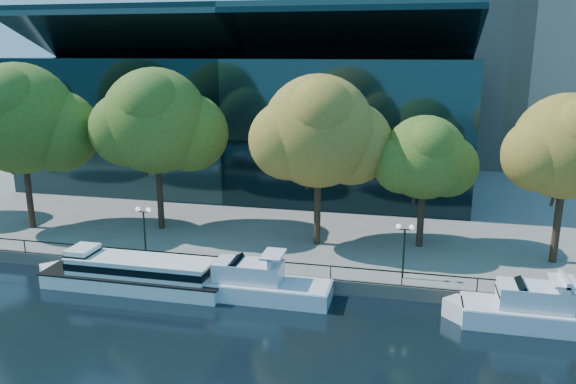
% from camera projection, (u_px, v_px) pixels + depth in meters
% --- Properties ---
extents(ground, '(160.00, 160.00, 0.00)m').
position_uv_depth(ground, '(183.00, 297.00, 39.45)').
color(ground, black).
rests_on(ground, ground).
extents(promenade, '(90.00, 67.08, 1.00)m').
position_uv_depth(promenade, '(293.00, 178.00, 73.70)').
color(promenade, slate).
rests_on(promenade, ground).
extents(railing, '(88.20, 0.08, 0.99)m').
position_uv_depth(railing, '(199.00, 255.00, 42.04)').
color(railing, black).
rests_on(railing, promenade).
extents(convention_building, '(50.00, 24.57, 21.43)m').
position_uv_depth(convention_building, '(253.00, 120.00, 68.24)').
color(convention_building, black).
rests_on(convention_building, ground).
extents(tour_boat, '(14.93, 3.33, 2.83)m').
position_uv_depth(tour_boat, '(130.00, 272.00, 40.74)').
color(tour_boat, white).
rests_on(tour_boat, ground).
extents(cruiser_near, '(11.66, 3.00, 3.38)m').
position_uv_depth(cruiser_near, '(249.00, 283.00, 39.28)').
color(cruiser_near, silver).
rests_on(cruiser_near, ground).
extents(cruiser_far, '(10.67, 2.96, 3.49)m').
position_uv_depth(cruiser_far, '(533.00, 310.00, 35.07)').
color(cruiser_far, silver).
rests_on(cruiser_far, ground).
extents(tree_1, '(12.18, 9.99, 14.89)m').
position_uv_depth(tree_1, '(22.00, 121.00, 49.20)').
color(tree_1, black).
rests_on(tree_1, promenade).
extents(tree_2, '(11.58, 9.50, 14.47)m').
position_uv_depth(tree_2, '(157.00, 123.00, 49.02)').
color(tree_2, black).
rests_on(tree_2, promenade).
extents(tree_3, '(11.39, 9.34, 14.10)m').
position_uv_depth(tree_3, '(321.00, 134.00, 44.95)').
color(tree_3, black).
rests_on(tree_3, promenade).
extents(tree_4, '(8.44, 6.92, 10.90)m').
position_uv_depth(tree_4, '(426.00, 159.00, 44.89)').
color(tree_4, black).
rests_on(tree_4, promenade).
extents(tree_5, '(9.75, 8.00, 12.92)m').
position_uv_depth(tree_5, '(569.00, 149.00, 41.06)').
color(tree_5, black).
rests_on(tree_5, promenade).
extents(lamp_1, '(1.26, 0.36, 4.03)m').
position_uv_depth(lamp_1, '(144.00, 220.00, 43.78)').
color(lamp_1, black).
rests_on(lamp_1, promenade).
extents(lamp_2, '(1.26, 0.36, 4.03)m').
position_uv_depth(lamp_2, '(404.00, 239.00, 39.50)').
color(lamp_2, black).
rests_on(lamp_2, promenade).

